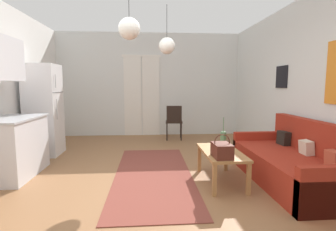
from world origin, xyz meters
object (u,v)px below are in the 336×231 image
Objects in this scene: refrigerator at (44,110)px; pendant_lamp_far at (167,46)px; bamboo_vase at (223,140)px; accent_chair at (174,120)px; handbag at (222,150)px; pendant_lamp_near at (129,29)px; couch at (294,164)px; coffee_table at (221,155)px.

pendant_lamp_far is at bearing -11.97° from refrigerator.
bamboo_vase is 0.54× the size of pendant_lamp_far.
bamboo_vase is 0.53× the size of accent_chair.
handbag is at bearing -33.96° from refrigerator.
pendant_lamp_far is (0.58, 1.17, -0.04)m from pendant_lamp_near.
accent_chair is (-0.30, 3.25, -0.05)m from handbag.
coffee_table is at bearing 174.33° from couch.
coffee_table is at bearing -28.77° from refrigerator.
accent_chair is (-0.47, 2.73, -0.07)m from bamboo_vase.
couch is 4.57m from refrigerator.
pendant_lamp_far is (-0.61, 1.52, 1.54)m from handbag.
couch is 2.52× the size of pendant_lamp_near.
handbag is 0.38× the size of pendant_lamp_far.
couch reaches higher than coffee_table.
bamboo_vase is at bearing 72.04° from handbag.
couch is at bearing -23.57° from refrigerator.
handbag is at bearing 99.83° from accent_chair.
pendant_lamp_far is (-0.70, 1.19, 1.70)m from coffee_table.
handbag is 3.26m from accent_chair.
refrigerator reaches higher than bamboo_vase.
couch is 1.05m from bamboo_vase.
couch is at bearing -3.09° from pendant_lamp_near.
handbag is (-0.09, -0.33, 0.16)m from coffee_table.
coffee_table is at bearing -59.74° from pendant_lamp_far.
refrigerator is 2.04× the size of accent_chair.
refrigerator reaches higher than couch.
pendant_lamp_far is (-0.30, -1.73, 1.59)m from accent_chair.
handbag is at bearing -105.18° from coffee_table.
bamboo_vase is 2.77m from accent_chair.
couch is 1.98× the size of coffee_table.
couch is 2.35× the size of accent_chair.
bamboo_vase reaches higher than handbag.
accent_chair is 3.44m from pendant_lamp_near.
refrigerator is (-4.14, 1.81, 0.63)m from couch.
couch is at bearing -5.67° from coffee_table.
pendant_lamp_far reaches higher than couch.
handbag is (-0.17, -0.52, -0.03)m from bamboo_vase.
coffee_table is at bearing -112.55° from bamboo_vase.
coffee_table is 2.16m from pendant_lamp_near.
couch is 2.83m from pendant_lamp_far.
handbag is (-1.13, -0.22, 0.28)m from couch.
couch is at bearing -36.77° from pendant_lamp_far.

